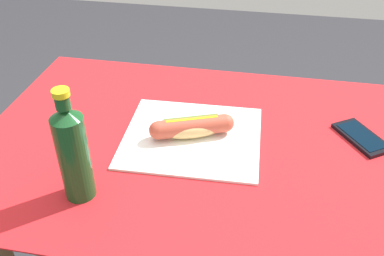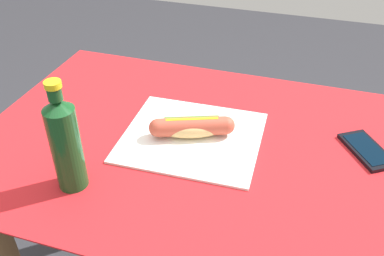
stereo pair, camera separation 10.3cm
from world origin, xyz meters
The scene contains 5 objects.
dining_table centered at (0.00, 0.00, 0.60)m, with size 1.14×0.76×0.75m.
paper_wrapper centered at (-0.05, 0.01, 0.75)m, with size 0.33×0.30×0.01m, color white.
hot_dog centered at (-0.05, 0.02, 0.78)m, with size 0.20×0.11×0.05m.
cell_phone centered at (0.36, 0.09, 0.75)m, with size 0.14×0.16×0.01m.
soda_bottle centered at (-0.24, -0.22, 0.86)m, with size 0.06×0.06×0.25m.
Camera 2 is at (0.21, -0.79, 1.37)m, focal length 39.68 mm.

